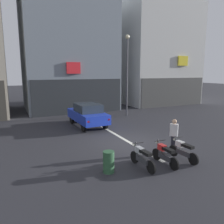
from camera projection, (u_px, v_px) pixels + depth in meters
name	position (u px, v px, depth m)	size (l,w,h in m)	color
ground_plane	(130.00, 142.00, 12.15)	(120.00, 120.00, 0.00)	#2B2B30
lane_centre_line	(92.00, 121.00, 17.49)	(0.20, 18.00, 0.01)	silver
building_mid_block	(66.00, 8.00, 22.24)	(8.82, 8.02, 20.54)	gray
building_far_right	(154.00, 56.00, 27.63)	(8.94, 8.12, 11.79)	silver
car_blue_crossing_near	(88.00, 114.00, 15.67)	(1.89, 4.16, 1.64)	black
street_lamp	(127.00, 68.00, 18.91)	(0.36, 0.36, 6.96)	#47474C
motorcycle_silver_row_leftmost	(142.00, 157.00, 8.85)	(0.55, 1.67, 0.98)	black
motorcycle_red_row_left_mid	(165.00, 154.00, 9.16)	(0.55, 1.67, 0.98)	black
motorcycle_white_row_centre	(183.00, 150.00, 9.63)	(0.55, 1.67, 0.98)	black
person_by_motorcycles	(174.00, 136.00, 10.40)	(0.41, 0.41, 1.67)	#23232D
trash_bin	(109.00, 162.00, 8.46)	(0.44, 0.44, 0.85)	#2D5938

